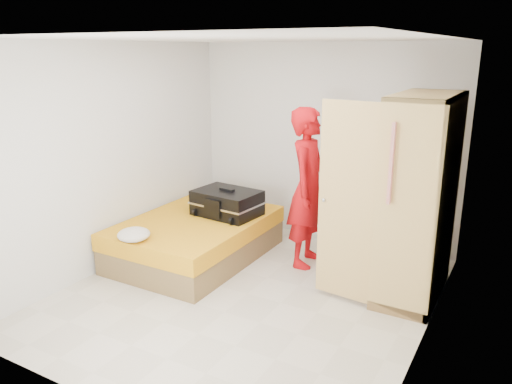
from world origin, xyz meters
The scene contains 7 objects.
room centered at (0.00, 0.00, 1.30)m, with size 4.00×4.02×2.60m.
bed centered at (-1.05, 0.53, 0.25)m, with size 1.42×2.02×0.50m.
wardrobe centered at (1.45, 0.86, 1.00)m, with size 1.17×1.20×2.10m.
person centered at (0.21, 1.06, 0.94)m, with size 0.69×0.45×1.89m, color red.
suitcase centered at (-0.81, 0.87, 0.65)m, with size 0.85×0.66×0.34m.
round_cushion centered at (-1.21, -0.37, 0.57)m, with size 0.36×0.36×0.13m, color silver.
pillow centered at (-0.97, 1.38, 0.55)m, with size 0.56×0.28×0.10m, color silver.
Camera 1 is at (2.45, -4.13, 2.51)m, focal length 35.00 mm.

